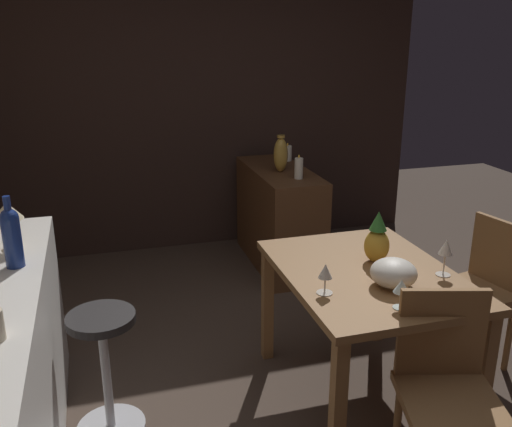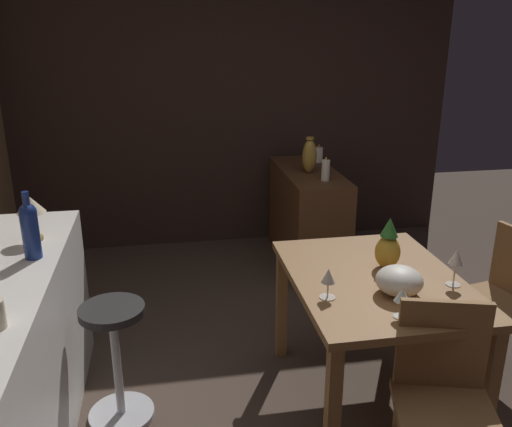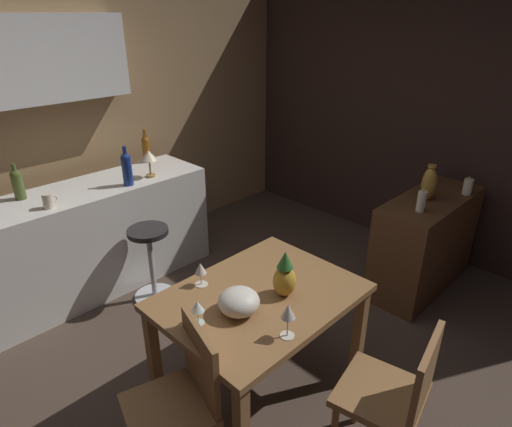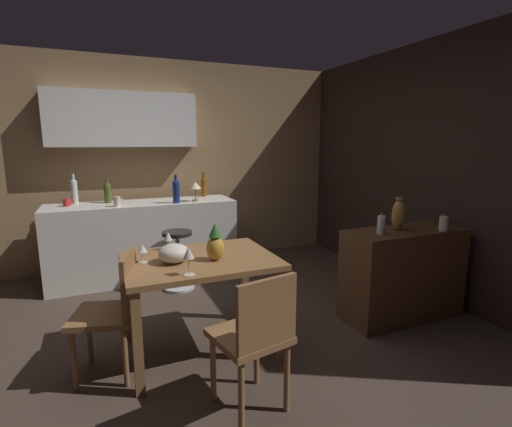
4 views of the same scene
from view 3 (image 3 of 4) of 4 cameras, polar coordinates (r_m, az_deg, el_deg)
The scene contains 22 objects.
ground_plane at distance 3.09m, azimuth -3.62°, elevation -19.85°, with size 9.00×9.00×0.00m, color #47382D.
wall_kitchen_back at distance 4.05m, azimuth -25.37°, elevation 11.83°, with size 5.20×0.33×2.60m.
wall_side_right at distance 4.52m, azimuth 18.50°, elevation 12.60°, with size 0.10×4.40×2.60m, color #33231E.
dining_table at distance 2.53m, azimuth 0.53°, elevation -12.38°, with size 1.10×0.84×0.74m.
kitchen_counter at distance 3.87m, azimuth -21.50°, elevation -3.38°, with size 2.10×0.60×0.90m, color silver.
sideboard_cabinet at distance 3.93m, azimuth 21.31°, elevation -3.58°, with size 1.10×0.44×0.82m, color #56351E.
chair_near_window at distance 2.31m, azimuth -9.86°, elevation -22.87°, with size 0.50×0.50×0.86m.
chair_by_doorway at distance 2.37m, azimuth 17.70°, elevation -21.83°, with size 0.47×0.47×0.87m.
bar_stool at distance 3.61m, azimuth -13.61°, elevation -6.26°, with size 0.34×0.34×0.64m.
wine_glass_left at distance 2.51m, azimuth -7.31°, elevation -7.31°, with size 0.08×0.08×0.15m.
wine_glass_right at distance 2.23m, azimuth -7.72°, elevation -12.12°, with size 0.07×0.07×0.14m.
wine_glass_center at distance 2.12m, azimuth 4.24°, elevation -12.88°, with size 0.07×0.07×0.19m.
pineapple_centerpiece at distance 2.41m, azimuth 3.79°, elevation -8.26°, with size 0.13×0.13×0.28m.
fruit_bowl at distance 2.30m, azimuth -2.27°, elevation -11.51°, with size 0.22×0.22×0.13m, color beige.
wine_bottle_olive at distance 3.67m, azimuth -28.88°, elevation 3.52°, with size 0.08×0.08×0.27m.
wine_bottle_amber at distance 4.17m, azimuth -14.26°, elevation 8.41°, with size 0.07×0.07×0.31m.
wine_bottle_cobalt at distance 3.62m, azimuth -16.65°, elevation 5.81°, with size 0.08×0.08×0.32m.
cup_cream at distance 3.42m, azimuth -25.69°, elevation 1.51°, with size 0.11×0.07×0.11m.
counter_lamp at distance 3.76m, azimuth -13.92°, elevation 7.24°, with size 0.14×0.14×0.23m.
pillar_candle_tall at distance 3.44m, azimuth 20.94°, elevation 1.50°, with size 0.06×0.06×0.18m.
pillar_candle_short at distance 3.93m, azimuth 26.10°, elevation 3.19°, with size 0.07×0.07×0.16m.
vase_brass at distance 3.65m, azimuth 21.83°, elevation 3.69°, with size 0.11×0.11×0.29m.
Camera 3 is at (-1.42, -1.67, 2.18)m, focal length 30.39 mm.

